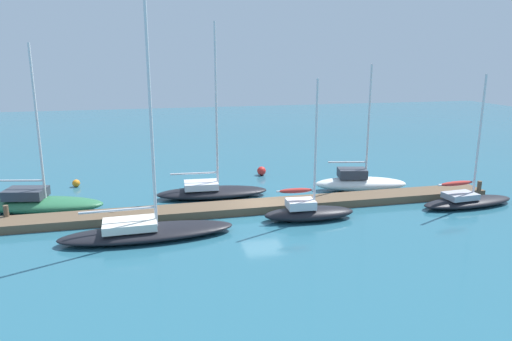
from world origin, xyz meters
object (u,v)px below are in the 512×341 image
Objects in this scene: sailboat_0 at (38,202)px; mooring_buoy_orange at (76,183)px; sailboat_4 at (360,182)px; sailboat_1 at (146,229)px; mooring_buoy_red at (261,171)px; sailboat_5 at (467,199)px; sailboat_2 at (211,190)px; sailboat_3 at (308,211)px.

sailboat_0 is 18.43× the size of mooring_buoy_orange.
sailboat_0 reaches higher than sailboat_4.
sailboat_1 is 1.54× the size of sailboat_4.
sailboat_4 reaches higher than mooring_buoy_orange.
mooring_buoy_red is at bearing 31.94° from sailboat_0.
mooring_buoy_orange is (-19.41, 5.63, -0.35)m from sailboat_4.
sailboat_4 is at bearing -16.17° from mooring_buoy_orange.
sailboat_0 is 1.22× the size of sailboat_5.
mooring_buoy_orange is at bearing 155.34° from sailboat_2.
mooring_buoy_red is (15.28, 5.56, -0.23)m from sailboat_0.
mooring_buoy_red is at bearing 130.63° from sailboat_5.
sailboat_0 is at bearing 164.72° from sailboat_5.
sailboat_5 is at bearing -23.24° from mooring_buoy_orange.
sailboat_0 is at bearing 134.69° from sailboat_1.
sailboat_4 is at bearing -1.10° from sailboat_2.
sailboat_1 is 12.26m from mooring_buoy_orange.
sailboat_0 is 5.57m from mooring_buoy_orange.
sailboat_4 is 1.06× the size of sailboat_5.
sailboat_4 is at bearing 131.62° from sailboat_5.
sailboat_1 is (6.27, -5.92, -0.08)m from sailboat_0.
sailboat_1 is 19.60m from sailboat_5.
sailboat_0 reaches higher than sailboat_3.
sailboat_3 is 10.71m from mooring_buoy_red.
sailboat_1 is 24.81× the size of mooring_buoy_orange.
sailboat_0 is at bearing -105.43° from mooring_buoy_orange.
mooring_buoy_red reaches higher than mooring_buoy_orange.
sailboat_0 is at bearing -168.35° from sailboat_4.
sailboat_0 is 0.74× the size of sailboat_1.
sailboat_0 is 10.58m from sailboat_2.
sailboat_2 is (10.57, 0.54, -0.09)m from sailboat_0.
sailboat_5 is (19.58, 0.82, -0.05)m from sailboat_1.
sailboat_2 reaches higher than mooring_buoy_red.
mooring_buoy_red is (-0.07, 10.71, -0.19)m from sailboat_3.
mooring_buoy_red is (4.71, 5.03, -0.15)m from sailboat_2.
sailboat_4 is (10.32, -0.80, 0.13)m from sailboat_2.
sailboat_0 is 0.88× the size of sailboat_2.
sailboat_2 reaches higher than sailboat_4.
sailboat_2 reaches higher than mooring_buoy_orange.
sailboat_2 is 10.35m from sailboat_4.
sailboat_2 is at bearing 14.83° from sailboat_0.
sailboat_3 is 10.50m from sailboat_5.
sailboat_1 is at bearing 178.28° from sailboat_5.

